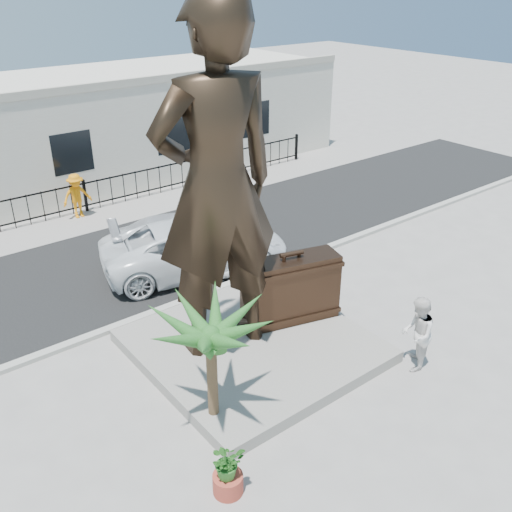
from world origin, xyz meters
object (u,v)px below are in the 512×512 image
at_px(suitcase, 291,289).
at_px(car_white, 195,246).
at_px(statue, 216,187).
at_px(tourist, 417,334).

xyz_separation_m(suitcase, car_white, (-0.15, 4.32, -0.37)).
height_order(statue, tourist, statue).
relative_size(tourist, car_white, 0.32).
xyz_separation_m(statue, car_white, (1.85, 4.05, -3.51)).
bearing_deg(suitcase, tourist, -52.28).
distance_m(tourist, car_white, 7.51).
xyz_separation_m(statue, suitcase, (2.01, -0.27, -3.14)).
bearing_deg(suitcase, car_white, 107.66).
bearing_deg(statue, suitcase, -178.86).
relative_size(suitcase, car_white, 0.43).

